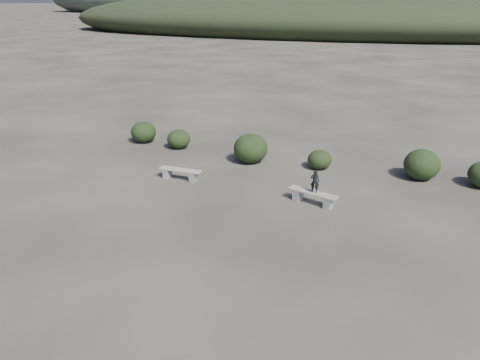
% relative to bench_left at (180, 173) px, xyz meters
% --- Properties ---
extents(ground, '(1200.00, 1200.00, 0.00)m').
position_rel_bench_left_xyz_m(ground, '(3.50, -5.16, -0.28)').
color(ground, '#292620').
rests_on(ground, ground).
extents(bench_left, '(1.85, 0.46, 0.46)m').
position_rel_bench_left_xyz_m(bench_left, '(0.00, 0.00, 0.00)').
color(bench_left, slate).
rests_on(bench_left, ground).
extents(bench_right, '(1.95, 0.84, 0.48)m').
position_rel_bench_left_xyz_m(bench_right, '(5.77, -0.25, 0.01)').
color(bench_right, slate).
rests_on(bench_right, ground).
extents(seated_person, '(0.35, 0.26, 0.87)m').
position_rel_bench_left_xyz_m(seated_person, '(5.81, -0.26, 0.64)').
color(seated_person, black).
rests_on(seated_person, bench_right).
extents(shrub_a, '(1.17, 1.17, 0.96)m').
position_rel_bench_left_xyz_m(shrub_a, '(-2.28, 3.82, 0.20)').
color(shrub_a, black).
rests_on(shrub_a, ground).
extents(shrub_b, '(1.57, 1.57, 1.35)m').
position_rel_bench_left_xyz_m(shrub_b, '(1.89, 3.22, 0.40)').
color(shrub_b, black).
rests_on(shrub_b, ground).
extents(shrub_c, '(1.07, 1.07, 0.86)m').
position_rel_bench_left_xyz_m(shrub_c, '(5.03, 3.63, 0.15)').
color(shrub_c, black).
rests_on(shrub_c, ground).
extents(shrub_d, '(1.48, 1.48, 1.29)m').
position_rel_bench_left_xyz_m(shrub_d, '(9.26, 4.05, 0.37)').
color(shrub_d, black).
rests_on(shrub_d, ground).
extents(shrub_f, '(1.31, 1.31, 1.11)m').
position_rel_bench_left_xyz_m(shrub_f, '(-4.51, 4.01, 0.28)').
color(shrub_f, black).
rests_on(shrub_f, ground).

